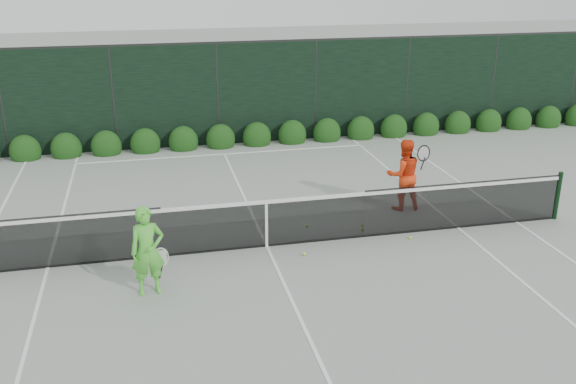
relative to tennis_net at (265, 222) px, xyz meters
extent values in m
plane|color=gray|center=(0.02, 0.00, -0.53)|extent=(80.00, 80.00, 0.00)
cylinder|color=black|center=(6.42, 0.00, 0.00)|extent=(0.10, 0.10, 1.07)
cube|color=black|center=(-4.18, 0.00, -0.02)|extent=(4.40, 0.01, 1.02)
cube|color=black|center=(0.02, 0.00, -0.05)|extent=(4.00, 0.01, 0.96)
cube|color=black|center=(4.22, 0.00, -0.02)|extent=(4.40, 0.01, 1.02)
cube|color=white|center=(0.02, 0.00, 0.41)|extent=(12.80, 0.03, 0.07)
cube|color=black|center=(0.02, 0.00, -0.51)|extent=(12.80, 0.02, 0.04)
cube|color=white|center=(0.02, 0.00, -0.07)|extent=(0.05, 0.03, 0.91)
imported|color=#56D03D|center=(-2.26, -1.35, 0.25)|extent=(0.62, 0.45, 1.56)
torus|color=beige|center=(-2.06, -1.25, 0.05)|extent=(0.30, 0.10, 0.30)
cylinder|color=black|center=(-2.06, -1.25, -0.19)|extent=(0.10, 0.03, 0.30)
imported|color=#F43E14|center=(3.40, 1.30, 0.28)|extent=(0.81, 0.64, 1.63)
torus|color=black|center=(3.75, 1.10, 0.82)|extent=(0.30, 0.03, 0.30)
cylinder|color=black|center=(3.75, 1.10, 0.58)|extent=(0.10, 0.03, 0.30)
cube|color=white|center=(5.51, 0.00, -0.53)|extent=(0.06, 23.77, 0.01)
cube|color=white|center=(-4.09, 0.00, -0.53)|extent=(0.06, 23.77, 0.01)
cube|color=white|center=(4.14, 0.00, -0.53)|extent=(0.06, 23.77, 0.01)
cube|color=white|center=(0.02, 11.88, -0.53)|extent=(11.03, 0.06, 0.01)
cube|color=white|center=(0.02, 6.40, -0.53)|extent=(8.23, 0.06, 0.01)
cube|color=white|center=(0.02, 0.00, -0.53)|extent=(0.06, 12.80, 0.01)
cube|color=black|center=(0.02, 7.50, 0.97)|extent=(32.00, 0.06, 3.00)
cube|color=#262826|center=(0.02, 7.50, 2.50)|extent=(32.00, 0.06, 0.06)
cylinder|color=#262826|center=(-5.98, 7.50, 0.97)|extent=(0.08, 0.08, 3.00)
cylinder|color=#262826|center=(-2.98, 7.50, 0.97)|extent=(0.08, 0.08, 3.00)
cylinder|color=#262826|center=(0.02, 7.50, 0.97)|extent=(0.08, 0.08, 3.00)
cylinder|color=#262826|center=(3.02, 7.50, 0.97)|extent=(0.08, 0.08, 3.00)
cylinder|color=#262826|center=(6.02, 7.50, 0.97)|extent=(0.08, 0.08, 3.00)
cylinder|color=#262826|center=(9.02, 7.50, 0.97)|extent=(0.08, 0.08, 3.00)
cylinder|color=#262826|center=(12.02, 7.50, 0.97)|extent=(0.08, 0.08, 3.00)
ellipsoid|color=#10330E|center=(-5.48, 7.15, -0.30)|extent=(0.86, 0.65, 0.94)
ellipsoid|color=#10330E|center=(-4.38, 7.15, -0.30)|extent=(0.86, 0.65, 0.94)
ellipsoid|color=#10330E|center=(-3.28, 7.15, -0.30)|extent=(0.86, 0.65, 0.94)
ellipsoid|color=#10330E|center=(-2.18, 7.15, -0.30)|extent=(0.86, 0.65, 0.94)
ellipsoid|color=#10330E|center=(-1.08, 7.15, -0.30)|extent=(0.86, 0.65, 0.94)
ellipsoid|color=#10330E|center=(0.02, 7.15, -0.30)|extent=(0.86, 0.65, 0.94)
ellipsoid|color=#10330E|center=(1.12, 7.15, -0.30)|extent=(0.86, 0.65, 0.94)
ellipsoid|color=#10330E|center=(2.22, 7.15, -0.30)|extent=(0.86, 0.65, 0.94)
ellipsoid|color=#10330E|center=(3.32, 7.15, -0.30)|extent=(0.86, 0.65, 0.94)
ellipsoid|color=#10330E|center=(4.42, 7.15, -0.30)|extent=(0.86, 0.65, 0.94)
ellipsoid|color=#10330E|center=(5.52, 7.15, -0.30)|extent=(0.86, 0.65, 0.94)
ellipsoid|color=#10330E|center=(6.62, 7.15, -0.30)|extent=(0.86, 0.65, 0.94)
ellipsoid|color=#10330E|center=(7.72, 7.15, -0.30)|extent=(0.86, 0.65, 0.94)
ellipsoid|color=#10330E|center=(8.82, 7.15, -0.30)|extent=(0.86, 0.65, 0.94)
ellipsoid|color=#10330E|center=(9.92, 7.15, -0.30)|extent=(0.86, 0.65, 0.94)
ellipsoid|color=#10330E|center=(11.02, 7.15, -0.30)|extent=(0.86, 0.65, 0.94)
sphere|color=#BAEF35|center=(2.19, 0.51, -0.50)|extent=(0.07, 0.07, 0.07)
sphere|color=#BAEF35|center=(0.65, -0.56, -0.50)|extent=(0.07, 0.07, 0.07)
sphere|color=#BAEF35|center=(2.93, -0.31, -0.50)|extent=(0.07, 0.07, 0.07)
sphere|color=#BAEF35|center=(2.11, 0.29, -0.50)|extent=(0.07, 0.07, 0.07)
sphere|color=#BAEF35|center=(1.04, 0.75, -0.50)|extent=(0.07, 0.07, 0.07)
camera|label=1|loc=(-2.13, -11.30, 4.89)|focal=40.00mm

